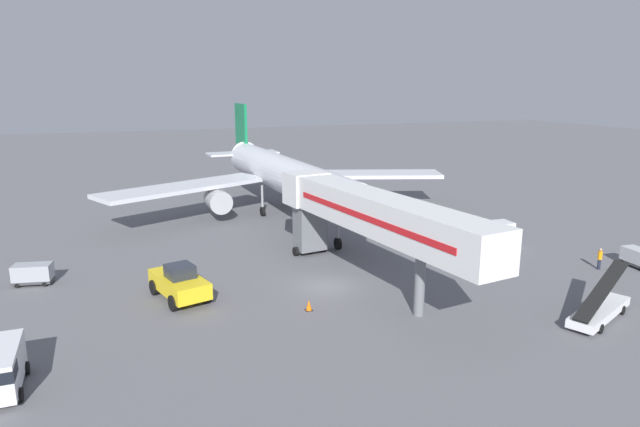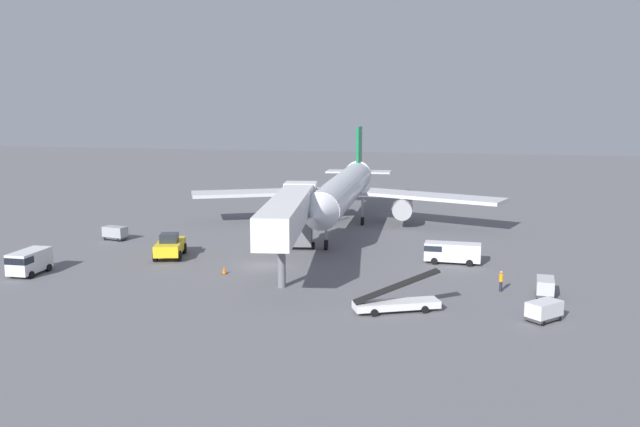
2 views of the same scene
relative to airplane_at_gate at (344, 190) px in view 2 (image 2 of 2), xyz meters
name	(u,v)px [view 2 (image 2 of 2)]	position (x,y,z in m)	size (l,w,h in m)	color
ground_plane	(266,266)	(-3.62, -23.14, -4.70)	(300.00, 300.00, 0.00)	slate
airplane_at_gate	(344,190)	(0.00, 0.00, 0.00)	(41.34, 44.35, 12.14)	silver
jet_bridge	(291,212)	(-0.95, -23.61, 0.84)	(6.50, 24.19, 7.29)	silver
pushback_tug	(170,246)	(-14.37, -21.78, -3.50)	(3.92, 6.05, 2.58)	yellow
belt_loader_truck	(396,302)	(10.46, -35.08, -3.93)	(6.79, 4.23, 3.20)	white
service_van_mid_left	(29,261)	(-24.25, -31.08, -3.42)	(2.38, 4.43, 2.25)	silver
service_van_far_center	(451,252)	(14.12, -18.19, -3.51)	(5.55, 2.24, 2.07)	silver
baggage_cart_far_left	(544,310)	(21.31, -34.95, -3.87)	(2.89, 2.95, 1.49)	#38383D
baggage_cart_outer_right	(545,286)	(22.08, -28.28, -3.85)	(1.60, 2.87, 1.53)	#38383D
baggage_cart_near_left	(115,233)	(-24.42, -14.88, -3.82)	(2.95, 1.90, 1.59)	#38383D
ground_crew_worker_foreground	(501,281)	(18.56, -27.54, -3.75)	(0.42, 0.42, 1.80)	#1E2333
safety_cone_alpha	(224,270)	(-6.53, -26.96, -4.33)	(0.49, 0.49, 0.74)	black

